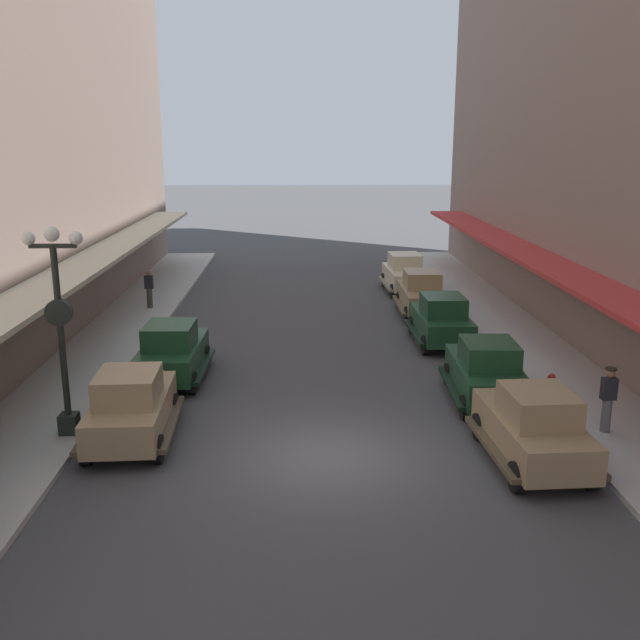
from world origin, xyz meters
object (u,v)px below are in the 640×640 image
object	(u,v)px
parked_car_2	(131,405)
parked_car_5	(172,350)
parked_car_1	(533,425)
lamp_post_with_clock	(60,323)
parked_car_3	(441,319)
parked_car_4	(486,370)
fire_hydrant	(551,387)
parked_car_6	(405,273)
pedestrian_2	(608,399)
pedestrian_0	(149,289)
parked_car_0	(422,293)

from	to	relation	value
parked_car_2	parked_car_5	xyz separation A→B (m)	(0.22, 4.63, 0.00)
parked_car_1	lamp_post_with_clock	size ratio (longest dim) A/B	0.84
parked_car_3	parked_car_4	bearing A→B (deg)	-88.83
parked_car_4	fire_hydrant	bearing A→B (deg)	-14.17
fire_hydrant	parked_car_4	bearing A→B (deg)	165.83
parked_car_2	parked_car_4	size ratio (longest dim) A/B	1.00
parked_car_2	fire_hydrant	size ratio (longest dim) A/B	5.25
parked_car_6	parked_car_5	bearing A→B (deg)	-125.36
parked_car_2	fire_hydrant	world-z (taller)	parked_car_2
parked_car_3	pedestrian_2	xyz separation A→B (m)	(2.51, -8.49, 0.07)
parked_car_5	fire_hydrant	distance (m)	11.25
pedestrian_2	parked_car_6	bearing A→B (deg)	98.07
parked_car_2	parked_car_3	distance (m)	12.50
pedestrian_0	pedestrian_2	distance (m)	19.84
parked_car_1	parked_car_4	distance (m)	3.98
parked_car_2	parked_car_3	size ratio (longest dim) A/B	1.01
lamp_post_with_clock	pedestrian_2	world-z (taller)	lamp_post_with_clock
parked_car_0	parked_car_3	size ratio (longest dim) A/B	1.00
parked_car_4	parked_car_1	bearing A→B (deg)	-89.19
fire_hydrant	pedestrian_2	bearing A→B (deg)	-72.63
parked_car_2	parked_car_6	distance (m)	19.77
parked_car_0	parked_car_4	bearing A→B (deg)	-89.68
parked_car_0	lamp_post_with_clock	bearing A→B (deg)	-131.02
pedestrian_0	parked_car_3	bearing A→B (deg)	-25.10
parked_car_4	pedestrian_2	xyz separation A→B (m)	(2.38, -2.55, 0.07)
parked_car_0	pedestrian_2	bearing A→B (deg)	-79.30
parked_car_0	parked_car_2	size ratio (longest dim) A/B	0.99
parked_car_1	parked_car_4	bearing A→B (deg)	90.81
parked_car_2	pedestrian_0	size ratio (longest dim) A/B	2.63
fire_hydrant	pedestrian_0	world-z (taller)	pedestrian_0
parked_car_1	parked_car_4	size ratio (longest dim) A/B	1.00
parked_car_0	parked_car_1	size ratio (longest dim) A/B	0.99
parked_car_4	parked_car_0	bearing A→B (deg)	90.32
parked_car_1	pedestrian_2	distance (m)	2.73
parked_car_2	parked_car_6	xyz separation A→B (m)	(9.31, 17.44, 0.00)
parked_car_6	pedestrian_2	bearing A→B (deg)	-81.93
parked_car_3	parked_car_6	xyz separation A→B (m)	(0.01, 9.10, 0.00)
parked_car_3	parked_car_6	distance (m)	9.10
parked_car_6	lamp_post_with_clock	size ratio (longest dim) A/B	0.83
parked_car_5	pedestrian_0	size ratio (longest dim) A/B	2.61
parked_car_4	pedestrian_0	size ratio (longest dim) A/B	2.63
parked_car_2	parked_car_5	bearing A→B (deg)	87.30
parked_car_6	pedestrian_0	size ratio (longest dim) A/B	2.63
parked_car_4	parked_car_6	bearing A→B (deg)	90.42
fire_hydrant	parked_car_2	bearing A→B (deg)	-169.95
parked_car_3	parked_car_5	distance (m)	9.82
fire_hydrant	pedestrian_0	bearing A→B (deg)	138.74
parked_car_2	parked_car_3	xyz separation A→B (m)	(9.30, 8.35, 0.00)
parked_car_3	pedestrian_2	bearing A→B (deg)	-73.55
parked_car_0	parked_car_1	bearing A→B (deg)	-89.55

